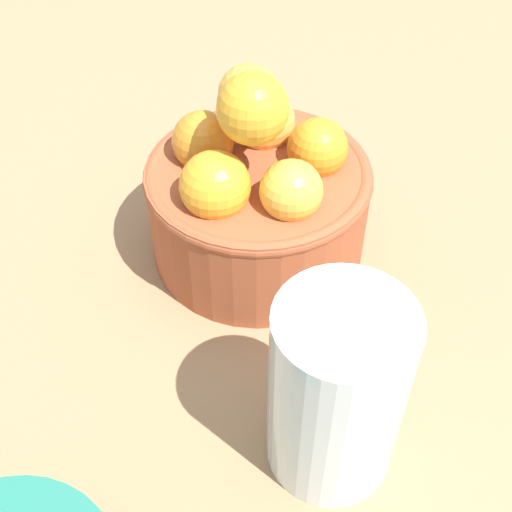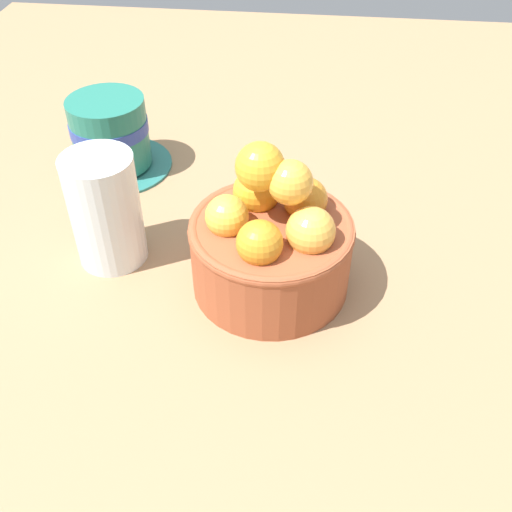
{
  "view_description": "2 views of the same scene",
  "coord_description": "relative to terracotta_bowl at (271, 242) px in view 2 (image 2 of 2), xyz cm",
  "views": [
    {
      "loc": [
        -12.16,
        -30.23,
        32.52
      ],
      "look_at": [
        -1.25,
        -2.8,
        2.34
      ],
      "focal_mm": 46.92,
      "sensor_mm": 36.0,
      "label": 1
    },
    {
      "loc": [
        39.55,
        3.34,
        37.97
      ],
      "look_at": [
        -0.51,
        -1.39,
        2.75
      ],
      "focal_mm": 41.83,
      "sensor_mm": 36.0,
      "label": 2
    }
  ],
  "objects": [
    {
      "name": "coffee_cup",
      "position": [
        -17.55,
        -19.94,
        -0.83
      ],
      "size": [
        13.07,
        13.07,
        8.44
      ],
      "color": "#297069",
      "rests_on": "ground_plane"
    },
    {
      "name": "terracotta_bowl",
      "position": [
        0.0,
        0.0,
        0.0
      ],
      "size": [
        14.3,
        14.3,
        14.09
      ],
      "color": "#9E4C2D",
      "rests_on": "ground_plane"
    },
    {
      "name": "water_glass",
      "position": [
        -2.13,
        -15.42,
        0.55
      ],
      "size": [
        6.49,
        6.49,
        10.92
      ],
      "primitive_type": "cylinder",
      "color": "silver",
      "rests_on": "ground_plane"
    },
    {
      "name": "ground_plane",
      "position": [
        0.04,
        -0.02,
        -6.53
      ],
      "size": [
        141.91,
        112.59,
        3.25
      ],
      "primitive_type": "cube",
      "color": "#997551"
    }
  ]
}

